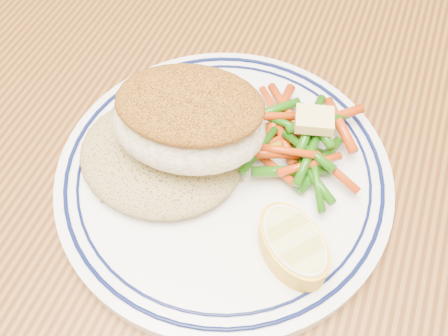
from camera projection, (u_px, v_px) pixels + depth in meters
dining_table at (187, 234)px, 0.47m from camera, size 1.50×0.90×0.75m
plate at (224, 175)px, 0.38m from camera, size 0.26×0.26×0.02m
rice_pilaf at (161, 152)px, 0.38m from camera, size 0.13×0.11×0.02m
fish_fillet at (189, 120)px, 0.35m from camera, size 0.12×0.10×0.06m
vegetable_pile at (294, 139)px, 0.38m from camera, size 0.11×0.10×0.03m
butter_pat at (314, 120)px, 0.37m from camera, size 0.03×0.03×0.01m
lemon_wedge at (293, 245)px, 0.33m from camera, size 0.08×0.08×0.02m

